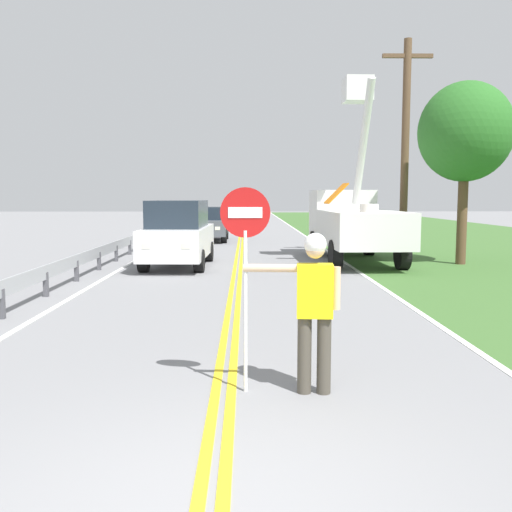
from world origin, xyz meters
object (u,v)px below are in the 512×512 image
utility_pole_near (405,145)px  utility_bucket_truck (352,219)px  stop_sign_paddle (245,243)px  roadside_tree_verge (465,133)px  flagger_worker (314,302)px  oncoming_sedan_second (208,224)px  oncoming_suv_nearest (178,233)px

utility_pole_near → utility_bucket_truck: bearing=-152.3°
stop_sign_paddle → roadside_tree_verge: (7.09, 12.11, 2.56)m
flagger_worker → oncoming_sedan_second: bearing=96.8°
utility_bucket_truck → oncoming_sedan_second: utility_bucket_truck is taller
flagger_worker → roadside_tree_verge: size_ratio=0.31×
stop_sign_paddle → utility_pole_near: 15.62m
utility_bucket_truck → roadside_tree_verge: size_ratio=1.16×
stop_sign_paddle → roadside_tree_verge: 14.26m
oncoming_suv_nearest → roadside_tree_verge: 9.79m
flagger_worker → oncoming_sedan_second: size_ratio=0.44×
utility_bucket_truck → utility_pole_near: bearing=27.7°
utility_bucket_truck → oncoming_suv_nearest: bearing=-165.0°
stop_sign_paddle → oncoming_suv_nearest: (-2.15, 11.67, -0.65)m
flagger_worker → utility_bucket_truck: bearing=77.6°
oncoming_sedan_second → roadside_tree_verge: 13.81m
utility_bucket_truck → oncoming_sedan_second: size_ratio=1.67×
stop_sign_paddle → roadside_tree_verge: bearing=59.6°
utility_bucket_truck → oncoming_suv_nearest: utility_bucket_truck is taller
oncoming_suv_nearest → oncoming_sedan_second: 10.37m
oncoming_suv_nearest → oncoming_sedan_second: size_ratio=1.13×
flagger_worker → oncoming_sedan_second: (-2.64, 22.10, -0.21)m
flagger_worker → oncoming_suv_nearest: 12.09m
roadside_tree_verge → flagger_worker: bearing=-117.5°
flagger_worker → utility_pole_near: utility_pole_near is taller
utility_bucket_truck → oncoming_sedan_second: 10.43m
utility_bucket_truck → utility_pole_near: 3.53m
oncoming_sedan_second → utility_pole_near: utility_pole_near is taller
utility_bucket_truck → oncoming_suv_nearest: 6.06m
utility_bucket_truck → oncoming_suv_nearest: size_ratio=1.47×
oncoming_suv_nearest → flagger_worker: bearing=-76.1°
utility_bucket_truck → utility_pole_near: utility_pole_near is taller
flagger_worker → utility_bucket_truck: size_ratio=0.27×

